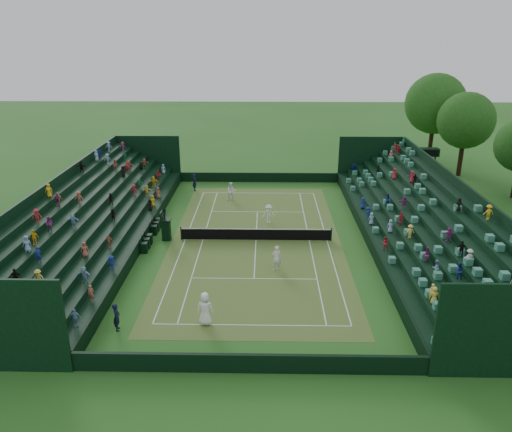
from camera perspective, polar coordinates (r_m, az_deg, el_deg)
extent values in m
plane|color=#265C1D|center=(38.60, 0.00, -2.78)|extent=(160.00, 160.00, 0.00)
cube|color=#307426|center=(38.60, 0.00, -2.78)|extent=(12.97, 26.77, 0.01)
cube|color=black|center=(53.42, 0.34, 4.45)|extent=(17.17, 0.20, 1.00)
cube|color=black|center=(24.51, -0.76, -16.49)|extent=(17.17, 0.20, 1.00)
cube|color=black|center=(39.18, 12.51, -2.14)|extent=(0.20, 31.77, 1.00)
cube|color=black|center=(39.48, -12.42, -1.96)|extent=(0.20, 31.77, 1.00)
cube|color=black|center=(39.28, 13.23, -2.14)|extent=(0.80, 32.00, 1.00)
cube|color=black|center=(39.37, 14.39, -1.84)|extent=(0.80, 32.00, 1.45)
cube|color=black|center=(39.48, 15.55, -1.53)|extent=(0.80, 32.00, 1.90)
cube|color=black|center=(39.61, 16.70, -1.23)|extent=(0.80, 32.00, 2.35)
cube|color=black|center=(39.76, 17.85, -0.93)|extent=(0.80, 32.00, 2.80)
cube|color=black|center=(39.92, 18.98, -0.63)|extent=(0.80, 32.00, 3.25)
cube|color=black|center=(40.09, 20.11, -0.34)|extent=(0.80, 32.00, 3.70)
cube|color=black|center=(40.29, 21.22, -0.04)|extent=(0.80, 32.00, 4.15)
cube|color=black|center=(40.34, 21.95, 0.45)|extent=(0.20, 32.00, 4.90)
cube|color=black|center=(39.60, -13.12, -1.94)|extent=(0.80, 32.00, 1.00)
cube|color=black|center=(39.72, -14.26, -1.63)|extent=(0.80, 32.00, 1.45)
cube|color=black|center=(39.86, -15.40, -1.31)|extent=(0.80, 32.00, 1.90)
cube|color=black|center=(40.01, -16.53, -0.99)|extent=(0.80, 32.00, 2.35)
cube|color=black|center=(40.18, -17.65, -0.68)|extent=(0.80, 32.00, 2.80)
cube|color=black|center=(40.37, -18.76, -0.37)|extent=(0.80, 32.00, 3.25)
cube|color=black|center=(40.57, -19.86, -0.06)|extent=(0.80, 32.00, 3.70)
cube|color=black|center=(40.79, -20.95, 0.24)|extent=(0.80, 32.00, 4.15)
cube|color=black|center=(40.86, -21.66, 0.74)|extent=(0.20, 32.00, 4.90)
cylinder|color=black|center=(38.93, -8.55, -1.97)|extent=(0.10, 0.10, 1.06)
cylinder|color=black|center=(38.72, 8.60, -2.10)|extent=(0.10, 0.10, 1.06)
cube|color=black|center=(38.42, 0.00, -2.15)|extent=(11.57, 0.02, 0.86)
cube|color=white|center=(38.24, 0.00, -1.50)|extent=(11.57, 0.04, 0.07)
cylinder|color=black|center=(55.70, 18.19, 5.15)|extent=(0.16, 0.16, 3.00)
cylinder|color=black|center=(56.16, 19.65, 5.10)|extent=(0.16, 0.16, 3.00)
cube|color=black|center=(55.51, 19.13, 6.92)|extent=(2.00, 1.00, 0.80)
cylinder|color=black|center=(59.93, 22.29, 5.83)|extent=(0.50, 0.50, 3.31)
sphere|color=#1D4A15|center=(59.08, 22.88, 10.04)|extent=(6.05, 6.05, 6.05)
cylinder|color=black|center=(64.48, 19.27, 7.41)|extent=(0.50, 0.50, 3.85)
sphere|color=#1D4A15|center=(63.61, 19.82, 11.99)|extent=(7.04, 7.04, 7.04)
cube|color=black|center=(39.00, -10.22, -1.59)|extent=(0.63, 0.63, 1.62)
cube|color=black|center=(38.69, -10.29, -0.42)|extent=(0.81, 0.81, 0.09)
cube|color=black|center=(38.64, -10.78, 0.02)|extent=(0.07, 0.81, 0.63)
imported|color=black|center=(38.53, -10.34, 0.23)|extent=(0.40, 0.47, 0.84)
cube|color=black|center=(37.25, -12.67, -3.55)|extent=(0.48, 0.48, 0.78)
cube|color=black|center=(37.12, -13.09, -2.86)|extent=(0.06, 0.48, 0.48)
cube|color=black|center=(37.96, -12.40, -3.07)|extent=(0.48, 0.48, 0.78)
cube|color=black|center=(37.83, -12.81, -2.38)|extent=(0.06, 0.48, 0.48)
cube|color=black|center=(38.68, -12.14, -2.59)|extent=(0.48, 0.48, 0.78)
cube|color=black|center=(38.55, -12.54, -1.92)|extent=(0.06, 0.48, 0.48)
cube|color=black|center=(40.29, -11.58, -1.60)|extent=(0.48, 0.48, 0.78)
cube|color=black|center=(40.17, -11.97, -0.95)|extent=(0.06, 0.48, 0.48)
cube|color=black|center=(41.02, -11.35, -1.18)|extent=(0.48, 0.48, 0.78)
cube|color=black|center=(40.90, -11.73, -0.54)|extent=(0.06, 0.48, 0.48)
cube|color=black|center=(41.75, -11.13, -0.77)|extent=(0.48, 0.48, 0.78)
cube|color=black|center=(41.63, -11.50, -0.15)|extent=(0.06, 0.48, 0.48)
imported|color=white|center=(27.82, -5.83, -10.51)|extent=(1.02, 0.75, 1.93)
imported|color=white|center=(33.64, 2.37, -4.80)|extent=(0.72, 0.54, 1.76)
imported|color=white|center=(47.42, -2.84, 2.83)|extent=(0.97, 0.82, 1.78)
imported|color=white|center=(41.74, 1.46, 0.24)|extent=(1.15, 0.81, 1.62)
imported|color=black|center=(50.66, -7.02, 3.84)|extent=(0.58, 0.73, 1.76)
imported|color=black|center=(28.31, -15.65, -11.05)|extent=(0.50, 0.65, 1.59)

